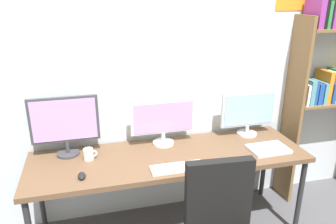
{
  "coord_description": "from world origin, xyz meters",
  "views": [
    {
      "loc": [
        -0.59,
        -1.66,
        1.96
      ],
      "look_at": [
        0.0,
        0.65,
        1.09
      ],
      "focal_mm": 34.72,
      "sensor_mm": 36.0,
      "label": 1
    }
  ],
  "objects_px": {
    "monitor_right": "(249,112)",
    "monitor_left": "(65,123)",
    "monitor_center": "(163,120)",
    "keyboard_main": "(177,168)",
    "coffee_mug": "(89,154)",
    "desk": "(170,160)",
    "laptop_closed": "(268,149)",
    "computer_mouse": "(82,176)",
    "bookshelf": "(331,76)"
  },
  "relations": [
    {
      "from": "monitor_center",
      "to": "coffee_mug",
      "type": "distance_m",
      "value": 0.67
    },
    {
      "from": "keyboard_main",
      "to": "coffee_mug",
      "type": "bearing_deg",
      "value": 153.39
    },
    {
      "from": "monitor_center",
      "to": "computer_mouse",
      "type": "distance_m",
      "value": 0.82
    },
    {
      "from": "desk",
      "to": "monitor_center",
      "type": "distance_m",
      "value": 0.34
    },
    {
      "from": "monitor_left",
      "to": "coffee_mug",
      "type": "bearing_deg",
      "value": -38.27
    },
    {
      "from": "keyboard_main",
      "to": "computer_mouse",
      "type": "distance_m",
      "value": 0.69
    },
    {
      "from": "keyboard_main",
      "to": "laptop_closed",
      "type": "bearing_deg",
      "value": 7.31
    },
    {
      "from": "coffee_mug",
      "to": "keyboard_main",
      "type": "bearing_deg",
      "value": -26.61
    },
    {
      "from": "monitor_right",
      "to": "coffee_mug",
      "type": "distance_m",
      "value": 1.44
    },
    {
      "from": "desk",
      "to": "keyboard_main",
      "type": "bearing_deg",
      "value": -90.0
    },
    {
      "from": "monitor_left",
      "to": "keyboard_main",
      "type": "distance_m",
      "value": 0.94
    },
    {
      "from": "monitor_right",
      "to": "computer_mouse",
      "type": "bearing_deg",
      "value": -165.12
    },
    {
      "from": "bookshelf",
      "to": "monitor_left",
      "type": "distance_m",
      "value": 2.42
    },
    {
      "from": "monitor_left",
      "to": "monitor_center",
      "type": "relative_size",
      "value": 0.95
    },
    {
      "from": "monitor_right",
      "to": "coffee_mug",
      "type": "xyz_separation_m",
      "value": [
        -1.42,
        -0.13,
        -0.18
      ]
    },
    {
      "from": "monitor_left",
      "to": "monitor_right",
      "type": "height_order",
      "value": "monitor_left"
    },
    {
      "from": "monitor_center",
      "to": "laptop_closed",
      "type": "bearing_deg",
      "value": -22.56
    },
    {
      "from": "bookshelf",
      "to": "monitor_left",
      "type": "relative_size",
      "value": 3.72
    },
    {
      "from": "desk",
      "to": "monitor_right",
      "type": "distance_m",
      "value": 0.86
    },
    {
      "from": "computer_mouse",
      "to": "laptop_closed",
      "type": "bearing_deg",
      "value": 2.09
    },
    {
      "from": "computer_mouse",
      "to": "coffee_mug",
      "type": "bearing_deg",
      "value": 77.59
    },
    {
      "from": "computer_mouse",
      "to": "monitor_right",
      "type": "bearing_deg",
      "value": 14.88
    },
    {
      "from": "bookshelf",
      "to": "computer_mouse",
      "type": "bearing_deg",
      "value": -169.95
    },
    {
      "from": "desk",
      "to": "computer_mouse",
      "type": "relative_size",
      "value": 23.13
    },
    {
      "from": "laptop_closed",
      "to": "monitor_right",
      "type": "bearing_deg",
      "value": 92.02
    },
    {
      "from": "monitor_left",
      "to": "monitor_right",
      "type": "xyz_separation_m",
      "value": [
        1.58,
        -0.0,
        -0.05
      ]
    },
    {
      "from": "bookshelf",
      "to": "monitor_center",
      "type": "relative_size",
      "value": 3.54
    },
    {
      "from": "monitor_right",
      "to": "coffee_mug",
      "type": "height_order",
      "value": "monitor_right"
    },
    {
      "from": "monitor_right",
      "to": "keyboard_main",
      "type": "distance_m",
      "value": 0.93
    },
    {
      "from": "computer_mouse",
      "to": "laptop_closed",
      "type": "height_order",
      "value": "computer_mouse"
    },
    {
      "from": "coffee_mug",
      "to": "laptop_closed",
      "type": "bearing_deg",
      "value": -8.31
    },
    {
      "from": "monitor_center",
      "to": "keyboard_main",
      "type": "distance_m",
      "value": 0.49
    },
    {
      "from": "coffee_mug",
      "to": "desk",
      "type": "bearing_deg",
      "value": -7.71
    },
    {
      "from": "desk",
      "to": "monitor_left",
      "type": "bearing_deg",
      "value": 164.96
    },
    {
      "from": "monitor_center",
      "to": "keyboard_main",
      "type": "relative_size",
      "value": 1.39
    },
    {
      "from": "bookshelf",
      "to": "laptop_closed",
      "type": "relative_size",
      "value": 6.12
    },
    {
      "from": "monitor_left",
      "to": "computer_mouse",
      "type": "xyz_separation_m",
      "value": [
        0.1,
        -0.39,
        -0.26
      ]
    },
    {
      "from": "desk",
      "to": "coffee_mug",
      "type": "distance_m",
      "value": 0.64
    },
    {
      "from": "bookshelf",
      "to": "keyboard_main",
      "type": "relative_size",
      "value": 4.91
    },
    {
      "from": "bookshelf",
      "to": "monitor_center",
      "type": "xyz_separation_m",
      "value": [
        -1.62,
        -0.02,
        -0.28
      ]
    },
    {
      "from": "coffee_mug",
      "to": "monitor_left",
      "type": "bearing_deg",
      "value": 141.73
    },
    {
      "from": "keyboard_main",
      "to": "monitor_left",
      "type": "bearing_deg",
      "value": 150.76
    },
    {
      "from": "monitor_right",
      "to": "monitor_left",
      "type": "bearing_deg",
      "value": 180.0
    },
    {
      "from": "monitor_center",
      "to": "computer_mouse",
      "type": "height_order",
      "value": "monitor_center"
    },
    {
      "from": "bookshelf",
      "to": "coffee_mug",
      "type": "distance_m",
      "value": 2.3
    },
    {
      "from": "laptop_closed",
      "to": "coffee_mug",
      "type": "xyz_separation_m",
      "value": [
        -1.44,
        0.21,
        0.03
      ]
    },
    {
      "from": "monitor_left",
      "to": "laptop_closed",
      "type": "xyz_separation_m",
      "value": [
        1.6,
        -0.34,
        -0.26
      ]
    },
    {
      "from": "monitor_left",
      "to": "coffee_mug",
      "type": "height_order",
      "value": "monitor_left"
    },
    {
      "from": "desk",
      "to": "computer_mouse",
      "type": "height_order",
      "value": "computer_mouse"
    },
    {
      "from": "laptop_closed",
      "to": "computer_mouse",
      "type": "bearing_deg",
      "value": -179.82
    }
  ]
}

